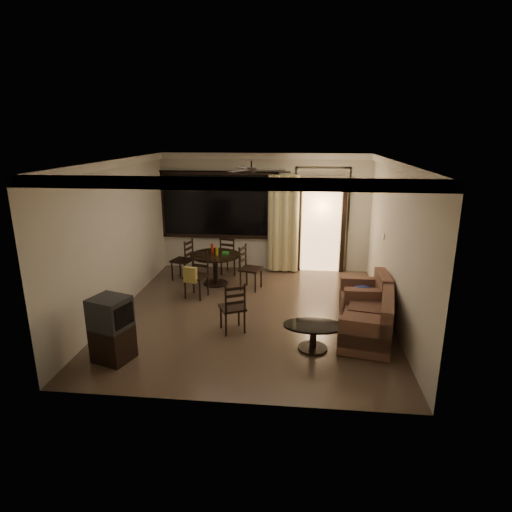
# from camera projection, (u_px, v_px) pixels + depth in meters

# --- Properties ---
(ground) EXTENTS (5.50, 5.50, 0.00)m
(ground) POSITION_uv_depth(u_px,v_px,m) (252.00, 313.00, 8.00)
(ground) COLOR #7F6651
(ground) RESTS_ON ground
(room_shell) EXTENTS (5.50, 6.70, 5.50)m
(room_shell) POSITION_uv_depth(u_px,v_px,m) (289.00, 202.00, 9.12)
(room_shell) COLOR beige
(room_shell) RESTS_ON ground
(dining_table) EXTENTS (1.09, 1.09, 0.91)m
(dining_table) POSITION_uv_depth(u_px,v_px,m) (215.00, 261.00, 9.41)
(dining_table) COLOR black
(dining_table) RESTS_ON ground
(dining_chair_west) EXTENTS (0.52, 0.52, 0.95)m
(dining_chair_west) POSITION_uv_depth(u_px,v_px,m) (183.00, 267.00, 9.78)
(dining_chair_west) COLOR black
(dining_chair_west) RESTS_ON ground
(dining_chair_east) EXTENTS (0.52, 0.52, 0.95)m
(dining_chair_east) POSITION_uv_depth(u_px,v_px,m) (250.00, 276.00, 9.18)
(dining_chair_east) COLOR black
(dining_chair_east) RESTS_ON ground
(dining_chair_south) EXTENTS (0.52, 0.56, 0.95)m
(dining_chair_south) POSITION_uv_depth(u_px,v_px,m) (196.00, 283.00, 8.71)
(dining_chair_south) COLOR black
(dining_chair_south) RESTS_ON ground
(dining_chair_north) EXTENTS (0.52, 0.52, 0.95)m
(dining_chair_north) POSITION_uv_depth(u_px,v_px,m) (231.00, 262.00, 10.18)
(dining_chair_north) COLOR black
(dining_chair_north) RESTS_ON ground
(tv_cabinet) EXTENTS (0.63, 0.60, 0.98)m
(tv_cabinet) POSITION_uv_depth(u_px,v_px,m) (112.00, 329.00, 6.25)
(tv_cabinet) COLOR black
(tv_cabinet) RESTS_ON ground
(sofa) EXTENTS (1.05, 1.58, 0.78)m
(sofa) POSITION_uv_depth(u_px,v_px,m) (370.00, 322.00, 6.93)
(sofa) COLOR #41241E
(sofa) RESTS_ON ground
(armchair) EXTENTS (0.82, 0.82, 0.82)m
(armchair) POSITION_uv_depth(u_px,v_px,m) (367.00, 299.00, 7.77)
(armchair) COLOR #41241E
(armchair) RESTS_ON ground
(coffee_table) EXTENTS (0.94, 0.56, 0.41)m
(coffee_table) POSITION_uv_depth(u_px,v_px,m) (313.00, 333.00, 6.62)
(coffee_table) COLOR black
(coffee_table) RESTS_ON ground
(side_chair) EXTENTS (0.53, 0.53, 0.90)m
(side_chair) POSITION_uv_depth(u_px,v_px,m) (233.00, 317.00, 7.22)
(side_chair) COLOR black
(side_chair) RESTS_ON ground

